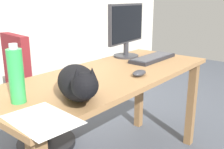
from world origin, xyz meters
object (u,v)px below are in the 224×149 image
(monitor, at_px, (126,28))
(keyboard, at_px, (153,58))
(water_bottle, at_px, (16,76))
(office_chair, at_px, (37,100))
(cat, at_px, (78,82))
(computer_mouse, at_px, (139,73))

(monitor, height_order, keyboard, monitor)
(keyboard, distance_m, water_bottle, 1.14)
(office_chair, bearing_deg, monitor, -39.75)
(cat, height_order, computer_mouse, cat)
(monitor, xyz_separation_m, computer_mouse, (-0.38, -0.39, -0.21))
(monitor, xyz_separation_m, keyboard, (0.05, -0.22, -0.21))
(monitor, bearing_deg, computer_mouse, -134.93)
(office_chair, distance_m, water_bottle, 0.96)
(office_chair, xyz_separation_m, computer_mouse, (0.17, -0.84, 0.34))
(cat, bearing_deg, monitor, 23.00)
(cat, height_order, water_bottle, water_bottle)
(computer_mouse, bearing_deg, monitor, 45.07)
(office_chair, distance_m, monitor, 0.90)
(office_chair, relative_size, monitor, 1.97)
(cat, bearing_deg, computer_mouse, -1.47)
(monitor, distance_m, computer_mouse, 0.58)
(keyboard, xyz_separation_m, computer_mouse, (-0.43, -0.17, 0.00))
(monitor, bearing_deg, cat, -157.00)
(office_chair, distance_m, keyboard, 0.96)
(water_bottle, bearing_deg, keyboard, -1.08)
(keyboard, height_order, water_bottle, water_bottle)
(monitor, distance_m, water_bottle, 1.11)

